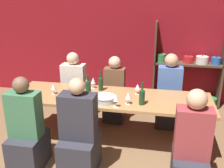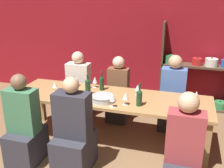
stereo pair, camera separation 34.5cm
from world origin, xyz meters
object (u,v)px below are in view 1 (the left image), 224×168
object	(u,v)px
person_far_b	(75,94)
mixing_bowl	(105,99)
wine_glass_white_b	(116,98)
wine_glass_red_b	(128,96)
wine_glass_red_c	(53,87)
dining_table	(111,101)
shelf_unit	(187,77)
person_near_a	(191,153)
wine_glass_white_c	(81,96)
wine_bottle_green	(142,96)
wine_glass_empty_a	(93,81)
wine_bottle_dark	(88,88)
wine_glass_empty_b	(74,80)
person_near_c	(79,139)
wine_glass_red_a	(138,87)
person_far_c	(115,96)
person_near_b	(27,135)
wine_glass_white_a	(196,92)
wine_glass_white_d	(86,82)
wine_bottle_amber	(101,83)
person_far_a	(168,99)

from	to	relation	value
person_far_b	mixing_bowl	bearing A→B (deg)	129.07
wine_glass_white_b	wine_glass_red_b	xyz separation A→B (m)	(0.14, 0.12, -0.01)
mixing_bowl	wine_glass_red_c	bearing A→B (deg)	169.57
dining_table	person_far_b	bearing A→B (deg)	137.85
shelf_unit	person_near_a	world-z (taller)	shelf_unit
mixing_bowl	person_far_b	bearing A→B (deg)	129.07
wine_glass_white_c	wine_bottle_green	bearing A→B (deg)	11.08
wine_glass_empty_a	shelf_unit	bearing A→B (deg)	42.16
wine_bottle_dark	wine_glass_empty_b	world-z (taller)	wine_bottle_dark
wine_glass_empty_b	person_near_c	bearing A→B (deg)	-68.97
wine_glass_red_a	person_near_c	distance (m)	1.15
person_near_c	person_far_c	size ratio (longest dim) A/B	1.08
person_near_b	person_far_c	xyz separation A→B (m)	(0.83, 1.50, -0.02)
wine_glass_white_c	wine_glass_empty_b	world-z (taller)	wine_glass_white_c
person_near_a	person_far_b	bearing A→B (deg)	141.13
wine_glass_white_a	person_near_c	size ratio (longest dim) A/B	0.14
wine_glass_red_a	person_near_b	xyz separation A→B (m)	(-1.27, -0.92, -0.39)
wine_bottle_dark	person_far_b	size ratio (longest dim) A/B	0.27
wine_glass_white_b	wine_glass_white_d	distance (m)	0.78
mixing_bowl	wine_bottle_amber	bearing A→B (deg)	109.83
wine_glass_white_a	person_far_b	xyz separation A→B (m)	(-1.94, 0.62, -0.42)
wine_glass_empty_b	wine_glass_red_b	bearing A→B (deg)	-28.19
wine_bottle_dark	wine_glass_empty_a	size ratio (longest dim) A/B	1.84
wine_bottle_green	wine_glass_red_b	bearing A→B (deg)	-173.38
wine_bottle_dark	wine_glass_red_a	world-z (taller)	wine_bottle_dark
wine_glass_white_b	person_near_b	bearing A→B (deg)	-158.18
wine_glass_white_d	wine_glass_empty_b	xyz separation A→B (m)	(-0.21, 0.05, 0.00)
mixing_bowl	wine_glass_white_c	distance (m)	0.32
dining_table	wine_glass_white_c	bearing A→B (deg)	-132.72
wine_glass_red_c	wine_glass_red_b	bearing A→B (deg)	-7.99
person_far_a	person_near_c	distance (m)	1.81
wine_glass_white_a	wine_glass_red_c	distance (m)	1.98
wine_bottle_amber	wine_glass_white_d	size ratio (longest dim) A/B	1.89
dining_table	wine_glass_white_b	bearing A→B (deg)	-67.84
person_far_b	wine_glass_red_c	bearing A→B (deg)	87.26
wine_glass_red_b	person_far_c	size ratio (longest dim) A/B	0.15
wine_glass_white_d	wine_glass_red_a	bearing A→B (deg)	-3.78
mixing_bowl	wine_bottle_amber	distance (m)	0.44
wine_glass_empty_a	person_far_a	size ratio (longest dim) A/B	0.14
wine_bottle_green	person_far_a	size ratio (longest dim) A/B	0.25
person_far_c	mixing_bowl	bearing A→B (deg)	92.32
wine_glass_red_a	person_near_a	xyz separation A→B (m)	(0.69, -0.94, -0.39)
wine_glass_white_c	wine_glass_white_d	distance (m)	0.57
dining_table	wine_glass_red_b	distance (m)	0.40
wine_glass_empty_b	person_far_a	distance (m)	1.57
wine_bottle_dark	person_near_c	world-z (taller)	person_near_c
wine_glass_red_a	person_far_b	world-z (taller)	person_far_b
wine_glass_white_a	person_near_a	size ratio (longest dim) A/B	0.14
wine_glass_white_a	mixing_bowl	bearing A→B (deg)	-165.96
wine_bottle_dark	wine_bottle_amber	world-z (taller)	wine_bottle_dark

